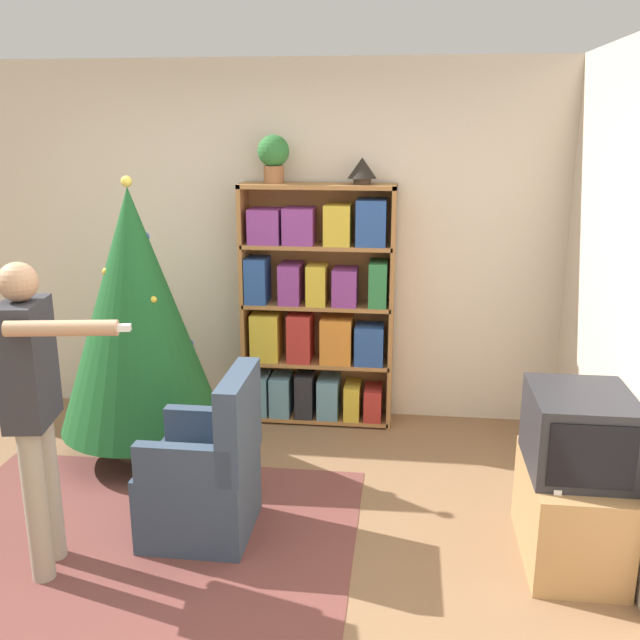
{
  "coord_description": "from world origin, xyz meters",
  "views": [
    {
      "loc": [
        1.04,
        -3.03,
        2.16
      ],
      "look_at": [
        0.55,
        0.94,
        1.05
      ],
      "focal_mm": 40.0,
      "sensor_mm": 36.0,
      "label": 1
    }
  ],
  "objects_px": {
    "bookshelf": "(317,311)",
    "standing_person": "(33,396)",
    "table_lamp": "(362,169)",
    "television": "(579,432)",
    "armchair": "(207,478)",
    "christmas_tree": "(136,311)",
    "potted_plant": "(274,155)"
  },
  "relations": [
    {
      "from": "christmas_tree",
      "to": "potted_plant",
      "type": "relative_size",
      "value": 5.62
    },
    {
      "from": "christmas_tree",
      "to": "potted_plant",
      "type": "bearing_deg",
      "value": 42.69
    },
    {
      "from": "television",
      "to": "standing_person",
      "type": "distance_m",
      "value": 2.63
    },
    {
      "from": "christmas_tree",
      "to": "armchair",
      "type": "height_order",
      "value": "christmas_tree"
    },
    {
      "from": "television",
      "to": "armchair",
      "type": "xyz_separation_m",
      "value": [
        -1.89,
        0.01,
        -0.37
      ]
    },
    {
      "from": "bookshelf",
      "to": "table_lamp",
      "type": "height_order",
      "value": "table_lamp"
    },
    {
      "from": "television",
      "to": "table_lamp",
      "type": "relative_size",
      "value": 2.79
    },
    {
      "from": "bookshelf",
      "to": "armchair",
      "type": "xyz_separation_m",
      "value": [
        -0.4,
        -1.59,
        -0.52
      ]
    },
    {
      "from": "armchair",
      "to": "standing_person",
      "type": "xyz_separation_m",
      "value": [
        -0.69,
        -0.41,
        0.6
      ]
    },
    {
      "from": "bookshelf",
      "to": "television",
      "type": "xyz_separation_m",
      "value": [
        1.5,
        -1.59,
        -0.15
      ]
    },
    {
      "from": "armchair",
      "to": "potted_plant",
      "type": "distance_m",
      "value": 2.28
    },
    {
      "from": "christmas_tree",
      "to": "table_lamp",
      "type": "relative_size",
      "value": 9.25
    },
    {
      "from": "christmas_tree",
      "to": "bookshelf",
      "type": "bearing_deg",
      "value": 33.28
    },
    {
      "from": "christmas_tree",
      "to": "standing_person",
      "type": "xyz_separation_m",
      "value": [
        -0.01,
        -1.29,
        -0.07
      ]
    },
    {
      "from": "bookshelf",
      "to": "television",
      "type": "distance_m",
      "value": 2.19
    },
    {
      "from": "television",
      "to": "standing_person",
      "type": "relative_size",
      "value": 0.36
    },
    {
      "from": "christmas_tree",
      "to": "armchair",
      "type": "relative_size",
      "value": 2.01
    },
    {
      "from": "bookshelf",
      "to": "table_lamp",
      "type": "bearing_deg",
      "value": 1.37
    },
    {
      "from": "standing_person",
      "to": "potted_plant",
      "type": "relative_size",
      "value": 4.74
    },
    {
      "from": "table_lamp",
      "to": "armchair",
      "type": "bearing_deg",
      "value": -113.94
    },
    {
      "from": "television",
      "to": "potted_plant",
      "type": "distance_m",
      "value": 2.71
    },
    {
      "from": "television",
      "to": "potted_plant",
      "type": "height_order",
      "value": "potted_plant"
    },
    {
      "from": "television",
      "to": "standing_person",
      "type": "bearing_deg",
      "value": -171.01
    },
    {
      "from": "bookshelf",
      "to": "table_lamp",
      "type": "xyz_separation_m",
      "value": [
        0.31,
        0.01,
        1.01
      ]
    },
    {
      "from": "bookshelf",
      "to": "standing_person",
      "type": "height_order",
      "value": "bookshelf"
    },
    {
      "from": "potted_plant",
      "to": "christmas_tree",
      "type": "bearing_deg",
      "value": -137.31
    },
    {
      "from": "bookshelf",
      "to": "table_lamp",
      "type": "distance_m",
      "value": 1.06
    },
    {
      "from": "armchair",
      "to": "television",
      "type": "bearing_deg",
      "value": 89.92
    },
    {
      "from": "television",
      "to": "table_lamp",
      "type": "bearing_deg",
      "value": 126.57
    },
    {
      "from": "bookshelf",
      "to": "standing_person",
      "type": "relative_size",
      "value": 1.12
    },
    {
      "from": "television",
      "to": "christmas_tree",
      "type": "xyz_separation_m",
      "value": [
        -2.58,
        0.88,
        0.3
      ]
    },
    {
      "from": "television",
      "to": "armchair",
      "type": "relative_size",
      "value": 0.61
    }
  ]
}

